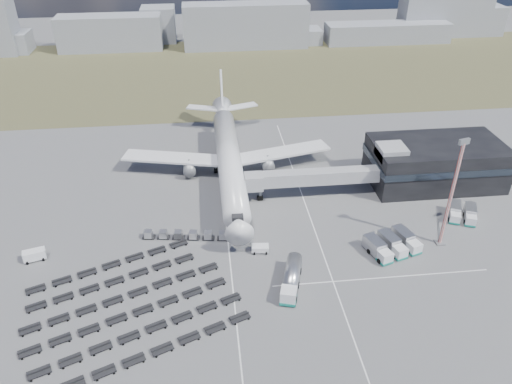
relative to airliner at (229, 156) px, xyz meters
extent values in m
plane|color=#565659|center=(0.00, -32.38, -5.29)|extent=(420.00, 420.00, 0.00)
cube|color=#4B482D|center=(0.00, 77.62, -5.29)|extent=(420.00, 90.00, 0.01)
cube|color=silver|center=(-2.00, -27.38, -5.29)|extent=(0.25, 110.00, 0.01)
cube|color=silver|center=(16.00, -27.38, -5.29)|extent=(0.25, 110.00, 0.01)
cube|color=silver|center=(25.00, -40.38, -5.29)|extent=(40.00, 0.25, 0.01)
cube|color=black|center=(48.00, -8.38, -0.29)|extent=(30.00, 16.00, 10.00)
cube|color=#262D38|center=(48.00, -8.38, 0.91)|extent=(30.40, 16.40, 1.60)
cube|color=#939399|center=(36.00, -10.38, 4.21)|extent=(6.00, 6.00, 3.00)
cube|color=#939399|center=(18.10, -11.88, -0.19)|extent=(29.80, 3.00, 3.00)
cube|color=#939399|center=(4.70, -12.38, -0.19)|extent=(4.00, 3.60, 3.40)
cylinder|color=slate|center=(6.20, -11.88, -2.74)|extent=(0.70, 0.70, 5.10)
cylinder|color=black|center=(6.20, -11.88, -4.84)|extent=(1.40, 0.90, 1.40)
cylinder|color=silver|center=(0.00, -2.38, 0.01)|extent=(5.60, 48.00, 5.60)
cone|color=silver|center=(0.00, -28.88, 0.01)|extent=(5.60, 5.00, 5.60)
cone|color=silver|center=(0.00, 25.62, 0.81)|extent=(5.60, 8.00, 5.60)
cube|color=black|center=(0.00, -26.88, 0.81)|extent=(2.20, 2.00, 0.80)
cube|color=silver|center=(-13.00, 2.62, -1.19)|extent=(25.59, 11.38, 0.50)
cube|color=silver|center=(13.00, 2.62, -1.19)|extent=(25.59, 11.38, 0.50)
cylinder|color=slate|center=(-9.50, 0.62, -2.89)|extent=(3.00, 5.00, 3.00)
cylinder|color=slate|center=(9.50, 0.62, -2.89)|extent=(3.00, 5.00, 3.00)
cube|color=silver|center=(-5.50, 27.62, 1.21)|extent=(9.49, 5.63, 0.35)
cube|color=silver|center=(5.50, 27.62, 1.21)|extent=(9.49, 5.63, 0.35)
cube|color=silver|center=(0.00, 28.62, 6.51)|extent=(0.50, 9.06, 11.45)
cylinder|color=slate|center=(0.00, -23.38, -4.04)|extent=(0.50, 0.50, 2.50)
cylinder|color=slate|center=(-3.20, 1.62, -4.04)|extent=(0.60, 0.60, 2.50)
cylinder|color=slate|center=(3.20, 1.62, -4.04)|extent=(0.60, 0.60, 2.50)
cylinder|color=black|center=(0.00, -23.38, -4.79)|extent=(0.50, 1.20, 1.20)
cube|color=gray|center=(-84.40, 114.07, -1.17)|extent=(17.10, 12.00, 8.24)
cube|color=gray|center=(-42.56, 113.27, 1.75)|extent=(42.85, 12.00, 14.09)
cube|color=gray|center=(-22.78, 124.19, 2.15)|extent=(14.49, 12.00, 14.88)
cube|color=gray|center=(14.56, 110.42, 3.83)|extent=(52.59, 12.00, 18.24)
cube|color=gray|center=(34.46, 114.26, -2.15)|extent=(27.13, 12.00, 6.28)
cube|color=gray|center=(77.75, 111.46, -1.11)|extent=(54.89, 12.00, 8.37)
cube|color=gray|center=(106.98, 120.08, 3.68)|extent=(40.49, 12.00, 17.93)
cube|color=gray|center=(125.37, 120.18, 1.12)|extent=(18.59, 12.00, 12.82)
cube|color=silver|center=(7.13, -44.58, -3.70)|extent=(3.28, 3.28, 2.53)
cube|color=#167E6E|center=(7.13, -44.58, -4.69)|extent=(3.42, 3.42, 0.55)
cylinder|color=#B7B8BC|center=(8.67, -39.42, -3.20)|extent=(4.98, 8.68, 2.75)
cube|color=slate|center=(8.67, -39.42, -4.47)|extent=(4.87, 8.65, 0.38)
cylinder|color=black|center=(8.20, -41.00, -4.74)|extent=(3.08, 1.97, 1.21)
cube|color=silver|center=(4.00, -30.49, -4.55)|extent=(3.44, 2.15, 1.48)
cube|color=silver|center=(-38.61, -28.18, -4.20)|extent=(4.38, 2.85, 2.18)
cube|color=silver|center=(1.75, 8.78, -3.78)|extent=(2.73, 5.85, 2.65)
cube|color=#167E6E|center=(1.75, 8.78, -4.87)|extent=(2.83, 5.95, 0.43)
cube|color=silver|center=(26.88, -36.24, -3.99)|extent=(2.87, 2.81, 2.20)
cube|color=#167E6E|center=(26.88, -36.24, -4.84)|extent=(3.00, 2.93, 0.45)
cube|color=#B7B8BC|center=(25.79, -32.91, -3.59)|extent=(3.71, 5.12, 2.60)
cube|color=silver|center=(30.11, -35.18, -3.99)|extent=(2.87, 2.81, 2.20)
cube|color=#167E6E|center=(30.11, -35.18, -4.84)|extent=(3.00, 2.93, 0.45)
cube|color=#B7B8BC|center=(29.02, -31.85, -3.59)|extent=(3.71, 5.12, 2.60)
cube|color=silver|center=(33.34, -34.12, -3.99)|extent=(2.87, 2.81, 2.20)
cube|color=#167E6E|center=(33.34, -34.12, -4.84)|extent=(3.00, 2.93, 0.45)
cube|color=#B7B8BC|center=(32.26, -30.79, -3.59)|extent=(3.71, 5.12, 2.60)
cube|color=silver|center=(45.67, -25.36, -4.11)|extent=(2.70, 2.65, 1.99)
cube|color=#167E6E|center=(45.67, -25.36, -4.88)|extent=(2.82, 2.77, 0.41)
cube|color=#B7B8BC|center=(46.92, -22.45, -3.75)|extent=(3.64, 4.69, 2.36)
cube|color=silver|center=(48.51, -26.57, -4.11)|extent=(2.70, 2.65, 1.99)
cube|color=#167E6E|center=(48.51, -26.57, -4.88)|extent=(2.82, 2.77, 0.41)
cube|color=#B7B8BC|center=(49.75, -23.66, -3.75)|extent=(3.64, 4.69, 2.36)
cube|color=black|center=(-17.76, -23.64, -5.01)|extent=(2.63, 1.83, 0.17)
cube|color=#B7B8BC|center=(-17.76, -23.64, -4.21)|extent=(1.70, 1.70, 1.41)
cube|color=black|center=(-14.79, -24.06, -5.01)|extent=(2.63, 1.83, 0.17)
cube|color=#B7B8BC|center=(-14.79, -24.06, -4.21)|extent=(1.70, 1.70, 1.41)
cube|color=black|center=(-11.81, -24.49, -5.01)|extent=(2.63, 1.83, 0.17)
cube|color=#B7B8BC|center=(-11.81, -24.49, -4.21)|extent=(1.70, 1.70, 1.41)
cube|color=black|center=(-8.84, -24.91, -5.01)|extent=(2.63, 1.83, 0.17)
cube|color=#B7B8BC|center=(-8.84, -24.91, -4.21)|extent=(1.70, 1.70, 1.41)
cube|color=black|center=(-5.87, -25.33, -5.01)|extent=(2.63, 1.83, 0.17)
cube|color=#B7B8BC|center=(-5.87, -25.33, -4.21)|extent=(1.70, 1.70, 1.41)
cube|color=black|center=(-2.90, -25.76, -5.01)|extent=(2.63, 1.83, 0.17)
cube|color=#B7B8BC|center=(-2.90, -25.76, -4.21)|extent=(1.70, 1.70, 1.41)
cube|color=black|center=(-15.78, -53.44, -4.89)|extent=(33.50, 15.11, 0.80)
cube|color=black|center=(-17.56, -49.13, -4.89)|extent=(33.50, 15.11, 0.80)
cube|color=black|center=(-19.34, -44.81, -4.89)|extent=(33.50, 15.11, 0.80)
cube|color=black|center=(-21.12, -40.50, -4.89)|extent=(33.50, 15.11, 0.80)
cube|color=black|center=(-22.90, -36.19, -4.89)|extent=(29.40, 13.42, 0.80)
cube|color=black|center=(-24.68, -31.87, -4.89)|extent=(29.40, 13.42, 0.80)
cylinder|color=#B3261C|center=(39.74, -31.72, 5.74)|extent=(0.62, 0.62, 22.06)
cube|color=slate|center=(39.74, -31.72, 17.03)|extent=(2.18, 1.08, 1.06)
cube|color=#565659|center=(39.74, -31.72, -5.16)|extent=(1.76, 1.76, 0.26)
camera|label=1|loc=(-5.24, -105.80, 55.57)|focal=35.00mm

